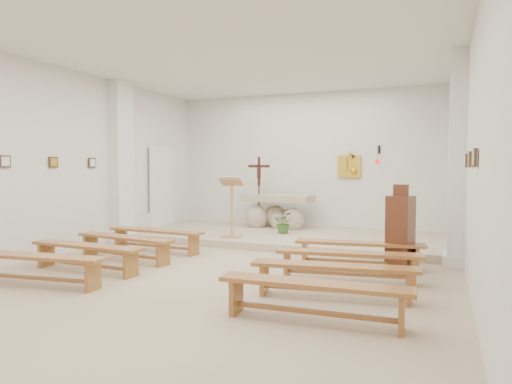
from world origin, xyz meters
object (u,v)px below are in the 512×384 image
at_px(bench_left_front, 156,235).
at_px(bench_right_front, 359,249).
at_px(altar, 277,214).
at_px(donation_pedestal, 400,232).
at_px(bench_right_second, 348,259).
at_px(bench_left_fourth, 37,263).
at_px(lectern, 231,207).
at_px(crucifix_stand, 259,187).
at_px(bench_left_third, 86,251).
at_px(bench_left_second, 125,242).
at_px(bench_right_third, 334,273).
at_px(bench_right_fourth, 314,292).

distance_m(bench_left_front, bench_right_front, 3.88).
relative_size(altar, donation_pedestal, 1.31).
xyz_separation_m(bench_right_second, bench_left_fourth, (-3.88, -1.85, 0.00)).
relative_size(bench_left_front, bench_right_front, 1.00).
bearing_deg(lectern, altar, 68.27).
height_order(crucifix_stand, bench_left_third, crucifix_stand).
bearing_deg(bench_right_second, bench_left_second, 172.04).
relative_size(crucifix_stand, bench_left_second, 0.85).
relative_size(bench_right_second, bench_right_third, 1.00).
xyz_separation_m(bench_left_front, bench_left_third, (0.00, -1.85, 0.00)).
relative_size(bench_left_front, bench_right_second, 1.00).
xyz_separation_m(bench_right_second, bench_right_third, (0.00, -0.93, 0.00)).
distance_m(bench_left_front, bench_right_second, 3.99).
distance_m(altar, bench_left_second, 4.32).
bearing_deg(crucifix_stand, bench_left_third, -122.27).
xyz_separation_m(bench_right_second, bench_right_fourth, (0.00, -1.85, 0.00)).
bearing_deg(donation_pedestal, bench_left_third, -139.66).
distance_m(altar, bench_right_fourth, 6.48).
distance_m(crucifix_stand, bench_left_third, 5.08).
xyz_separation_m(bench_left_fourth, bench_right_fourth, (3.88, 0.00, 0.00)).
bearing_deg(bench_left_second, bench_left_fourth, -82.15).
height_order(altar, lectern, lectern).
bearing_deg(bench_left_fourth, bench_left_third, 83.16).
xyz_separation_m(bench_left_front, bench_right_second, (3.88, -0.93, 0.00)).
distance_m(crucifix_stand, bench_right_front, 4.36).
bearing_deg(bench_right_fourth, bench_left_fourth, 177.92).
height_order(lectern, bench_right_fourth, lectern).
bearing_deg(bench_left_fourth, donation_pedestal, 26.37).
xyz_separation_m(lectern, bench_right_fourth, (2.90, -4.12, -0.47)).
distance_m(altar, bench_right_third, 5.64).
xyz_separation_m(lectern, bench_left_third, (-0.98, -3.19, -0.47)).
bearing_deg(bench_left_second, bench_left_front, 97.85).
bearing_deg(donation_pedestal, crucifix_stand, 157.12).
bearing_deg(crucifix_stand, donation_pedestal, -60.92).
xyz_separation_m(altar, bench_left_fourth, (-1.34, -5.96, -0.17)).
bearing_deg(bench_left_front, bench_left_fourth, -86.11).
bearing_deg(bench_right_front, bench_left_front, 172.51).
bearing_deg(bench_right_front, bench_right_second, -97.49).
bearing_deg(bench_left_fourth, bench_left_front, 83.16).
distance_m(donation_pedestal, bench_left_third, 4.93).
height_order(bench_right_front, bench_left_third, same).
xyz_separation_m(crucifix_stand, bench_right_front, (2.98, -3.08, -0.83)).
height_order(altar, bench_right_second, altar).
xyz_separation_m(bench_left_second, bench_right_second, (3.88, 0.00, 0.00)).
height_order(donation_pedestal, bench_right_fourth, donation_pedestal).
bearing_deg(bench_left_fourth, bench_right_third, 6.57).
distance_m(lectern, bench_left_second, 2.51).
bearing_deg(bench_right_front, bench_right_fourth, -97.49).
bearing_deg(bench_right_fourth, bench_right_second, 87.92).
bearing_deg(crucifix_stand, bench_right_fourth, -84.91).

